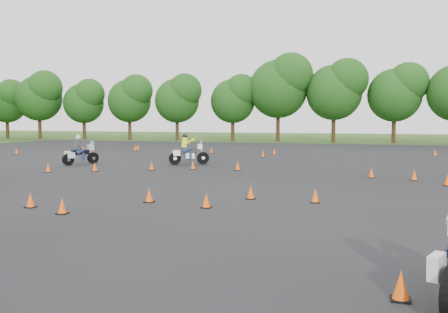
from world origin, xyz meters
TOP-DOWN VIEW (x-y plane):
  - ground at (0.00, 0.00)m, footprint 140.00×140.00m
  - asphalt_pad at (0.00, 6.00)m, footprint 62.00×62.00m
  - treeline at (3.77, 35.09)m, footprint 87.05×32.31m
  - traffic_cones at (-0.64, 5.82)m, footprint 36.44×33.12m
  - rider_grey at (-10.49, 10.46)m, footprint 1.78×2.31m
  - rider_yellow at (-4.25, 12.01)m, footprint 2.46×1.73m

SIDE VIEW (x-z plane):
  - ground at x=0.00m, z-range 0.00..0.00m
  - asphalt_pad at x=0.00m, z-range 0.01..0.01m
  - traffic_cones at x=-0.64m, z-range 0.01..0.46m
  - rider_grey at x=-10.49m, z-range 0.00..1.76m
  - rider_yellow at x=-4.25m, z-range 0.00..1.84m
  - treeline at x=3.77m, z-range -0.86..9.87m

